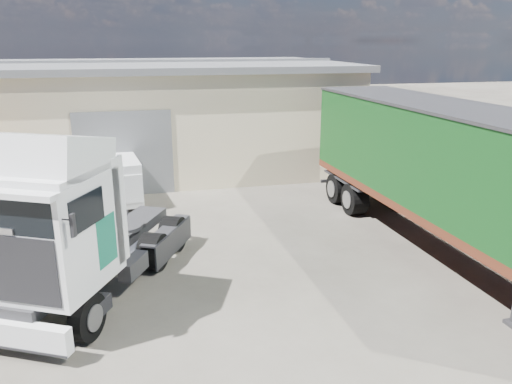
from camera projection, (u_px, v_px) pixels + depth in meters
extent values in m
plane|color=#27251F|center=(205.00, 304.00, 12.59)|extent=(120.00, 120.00, 0.00)
cube|color=#C2B395|center=(45.00, 120.00, 25.45)|extent=(30.00, 12.00, 5.00)
cube|color=#545659|center=(38.00, 66.00, 24.68)|extent=(30.60, 12.60, 0.30)
cube|color=#545659|center=(125.00, 154.00, 20.93)|extent=(4.00, 0.08, 3.60)
cube|color=#545659|center=(38.00, 62.00, 24.62)|extent=(30.60, 0.40, 0.15)
cube|color=maroon|center=(465.00, 172.00, 20.33)|extent=(0.35, 26.00, 2.50)
cylinder|color=black|center=(43.00, 311.00, 11.20)|extent=(2.77, 2.12, 1.10)
cylinder|color=black|center=(121.00, 248.00, 14.57)|extent=(2.81, 2.15, 1.10)
cylinder|color=black|center=(143.00, 231.00, 15.92)|extent=(2.81, 2.15, 1.10)
cube|color=#2D2D30|center=(99.00, 252.00, 13.40)|extent=(3.90, 6.52, 0.31)
cube|color=silver|center=(13.00, 334.00, 10.28)|extent=(2.47, 1.42, 0.57)
cube|color=silver|center=(43.00, 230.00, 11.01)|extent=(3.38, 3.29, 2.54)
cube|color=black|center=(8.00, 269.00, 10.02)|extent=(2.06, 1.08, 1.45)
cube|color=black|center=(1.00, 215.00, 9.70)|extent=(2.10, 1.09, 0.78)
cube|color=silver|center=(40.00, 156.00, 10.73)|extent=(3.19, 2.94, 1.27)
cube|color=#0D6048|center=(8.00, 230.00, 11.77)|extent=(0.36, 0.70, 1.14)
cube|color=#0D6048|center=(107.00, 240.00, 11.19)|extent=(0.36, 0.70, 1.14)
cylinder|color=#2D2D30|center=(123.00, 227.00, 14.59)|extent=(1.53, 1.53, 0.12)
cylinder|color=black|center=(372.00, 191.00, 19.91)|extent=(2.92, 1.30, 1.20)
cube|color=#2D2D30|center=(444.00, 219.00, 15.57)|extent=(1.39, 13.59, 0.40)
cube|color=#562013|center=(445.00, 208.00, 15.46)|extent=(3.31, 13.66, 0.27)
cube|color=black|center=(451.00, 158.00, 14.99)|extent=(3.31, 13.66, 2.94)
cube|color=#2D2D30|center=(457.00, 108.00, 14.56)|extent=(3.38, 13.73, 0.09)
cylinder|color=black|center=(117.00, 202.00, 19.47)|extent=(1.98, 0.90, 0.66)
cylinder|color=black|center=(110.00, 181.00, 22.32)|extent=(1.98, 0.90, 0.66)
cube|color=silver|center=(112.00, 174.00, 20.69)|extent=(2.46, 4.78, 1.69)
cube|color=silver|center=(117.00, 188.00, 19.01)|extent=(1.94, 1.12, 1.09)
cube|color=black|center=(115.00, 172.00, 19.03)|extent=(1.74, 0.30, 0.60)
cone|color=#1F222A|center=(60.00, 231.00, 16.06)|extent=(5.98, 5.98, 0.99)
cone|color=#1F222A|center=(124.00, 237.00, 16.19)|extent=(2.24, 2.24, 0.50)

